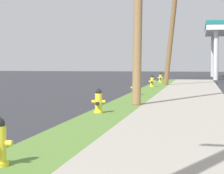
# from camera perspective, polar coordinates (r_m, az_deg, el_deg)

# --- Properties ---
(fire_hydrant_second) EXTENTS (0.42, 0.38, 0.74)m
(fire_hydrant_second) POSITION_cam_1_polar(r_m,az_deg,el_deg) (14.19, -1.67, -1.89)
(fire_hydrant_second) COLOR yellow
(fire_hydrant_second) RESTS_ON grass_verge
(fire_hydrant_third) EXTENTS (0.42, 0.37, 0.74)m
(fire_hydrant_third) POSITION_cam_1_polar(r_m,az_deg,el_deg) (21.83, 2.88, -0.15)
(fire_hydrant_third) COLOR yellow
(fire_hydrant_third) RESTS_ON grass_verge
(fire_hydrant_fourth) EXTENTS (0.42, 0.37, 0.74)m
(fire_hydrant_fourth) POSITION_cam_1_polar(r_m,az_deg,el_deg) (29.12, 4.94, 0.66)
(fire_hydrant_fourth) COLOR yellow
(fire_hydrant_fourth) RESTS_ON grass_verge
(fire_hydrant_fifth) EXTENTS (0.42, 0.38, 0.74)m
(fire_hydrant_fifth) POSITION_cam_1_polar(r_m,az_deg,el_deg) (35.50, 5.97, 1.09)
(fire_hydrant_fifth) COLOR yellow
(fire_hydrant_fifth) RESTS_ON grass_verge
(utility_pole_background) EXTENTS (1.88, 1.38, 9.88)m
(utility_pole_background) POSITION_cam_1_polar(r_m,az_deg,el_deg) (31.75, 7.60, 9.33)
(utility_pole_background) COLOR olive
(utility_pole_background) RESTS_ON grass_verge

